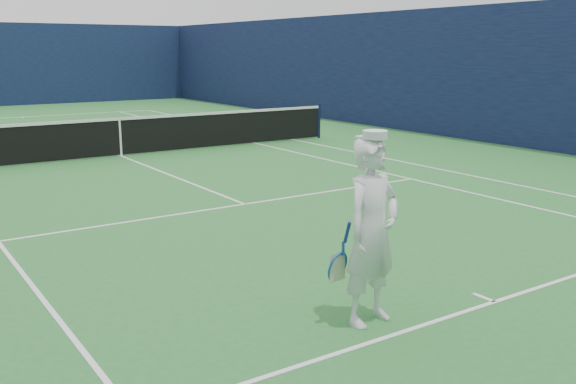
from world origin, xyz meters
name	(u,v)px	position (x,y,z in m)	size (l,w,h in m)	color
ground	(121,156)	(0.00, 0.00, 0.00)	(80.00, 80.00, 0.00)	#2B7231
court_markings	(121,156)	(0.00, 0.00, 0.00)	(11.03, 23.83, 0.01)	white
windscreen_fence	(117,78)	(0.00, 0.00, 2.00)	(20.12, 36.12, 4.00)	#101A3B
tennis_net	(120,135)	(0.00, 0.00, 0.55)	(12.88, 0.09, 1.07)	#141E4C
tennis_player	(372,231)	(-1.48, -11.50, 0.96)	(0.84, 0.56, 1.96)	white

